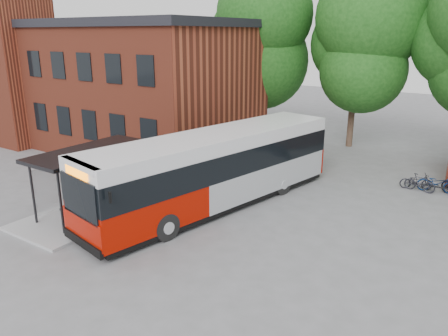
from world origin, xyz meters
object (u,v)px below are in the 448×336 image
Objects in this scene: bicycle_1 at (420,183)px; bicycle_2 at (437,183)px; bicycle_0 at (416,181)px; bus_shelter at (93,181)px; city_bus at (216,170)px.

bicycle_1 is 0.82m from bicycle_2.
bicycle_2 is at bearing -107.89° from bicycle_0.
bus_shelter reaches higher than bicycle_2.
bicycle_0 is at bearing 44.69° from bus_shelter.
bicycle_2 is (8.19, 7.57, -1.22)m from city_bus.
bicycle_2 is at bearing -57.67° from bicycle_1.
bicycle_1 is at bearing 107.79° from bicycle_2.
bicycle_0 is 0.38m from bicycle_1.
bus_shelter reaches higher than bicycle_1.
bicycle_0 is at bearing 43.20° from bicycle_1.
city_bus reaches higher than bicycle_1.
bus_shelter is 4.42× the size of bicycle_0.
bicycle_2 is at bearing 54.19° from city_bus.
bus_shelter reaches higher than bicycle_0.
bus_shelter is at bearing -126.54° from city_bus.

